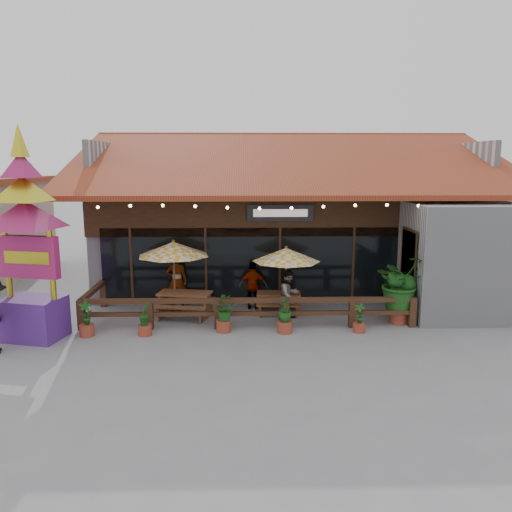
{
  "coord_description": "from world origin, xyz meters",
  "views": [
    {
      "loc": [
        -1.75,
        -14.67,
        4.83
      ],
      "look_at": [
        -1.31,
        1.5,
        1.8
      ],
      "focal_mm": 35.0,
      "sensor_mm": 36.0,
      "label": 1
    }
  ],
  "objects_px": {
    "picnic_table_right": "(279,299)",
    "thai_sign_tower": "(26,220)",
    "umbrella_right": "(286,255)",
    "tropical_plant": "(400,284)",
    "picnic_table_left": "(185,300)",
    "umbrella_left": "(174,249)"
  },
  "relations": [
    {
      "from": "picnic_table_right",
      "to": "thai_sign_tower",
      "type": "height_order",
      "value": "thai_sign_tower"
    },
    {
      "from": "umbrella_right",
      "to": "tropical_plant",
      "type": "distance_m",
      "value": 3.57
    },
    {
      "from": "picnic_table_left",
      "to": "picnic_table_right",
      "type": "distance_m",
      "value": 3.02
    },
    {
      "from": "tropical_plant",
      "to": "umbrella_left",
      "type": "bearing_deg",
      "value": 171.15
    },
    {
      "from": "thai_sign_tower",
      "to": "tropical_plant",
      "type": "xyz_separation_m",
      "value": [
        10.58,
        1.09,
        -2.09
      ]
    },
    {
      "from": "umbrella_right",
      "to": "picnic_table_left",
      "type": "distance_m",
      "value": 3.52
    },
    {
      "from": "umbrella_right",
      "to": "picnic_table_right",
      "type": "height_order",
      "value": "umbrella_right"
    },
    {
      "from": "umbrella_left",
      "to": "tropical_plant",
      "type": "relative_size",
      "value": 1.28
    },
    {
      "from": "umbrella_left",
      "to": "picnic_table_right",
      "type": "relative_size",
      "value": 1.84
    },
    {
      "from": "umbrella_left",
      "to": "thai_sign_tower",
      "type": "relative_size",
      "value": 0.44
    },
    {
      "from": "umbrella_left",
      "to": "umbrella_right",
      "type": "relative_size",
      "value": 1.17
    },
    {
      "from": "picnic_table_right",
      "to": "thai_sign_tower",
      "type": "relative_size",
      "value": 0.24
    },
    {
      "from": "umbrella_left",
      "to": "tropical_plant",
      "type": "xyz_separation_m",
      "value": [
        6.96,
        -1.08,
        -0.91
      ]
    },
    {
      "from": "umbrella_left",
      "to": "umbrella_right",
      "type": "distance_m",
      "value": 3.57
    },
    {
      "from": "picnic_table_left",
      "to": "tropical_plant",
      "type": "relative_size",
      "value": 0.88
    },
    {
      "from": "umbrella_left",
      "to": "thai_sign_tower",
      "type": "bearing_deg",
      "value": -149.01
    },
    {
      "from": "picnic_table_left",
      "to": "thai_sign_tower",
      "type": "relative_size",
      "value": 0.3
    },
    {
      "from": "umbrella_right",
      "to": "thai_sign_tower",
      "type": "xyz_separation_m",
      "value": [
        -7.17,
        -1.84,
        1.33
      ]
    },
    {
      "from": "picnic_table_left",
      "to": "picnic_table_right",
      "type": "relative_size",
      "value": 1.26
    },
    {
      "from": "umbrella_left",
      "to": "picnic_table_right",
      "type": "distance_m",
      "value": 3.75
    },
    {
      "from": "umbrella_right",
      "to": "picnic_table_right",
      "type": "xyz_separation_m",
      "value": [
        -0.2,
        0.37,
        -1.54
      ]
    },
    {
      "from": "umbrella_right",
      "to": "picnic_table_right",
      "type": "relative_size",
      "value": 1.57
    }
  ]
}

